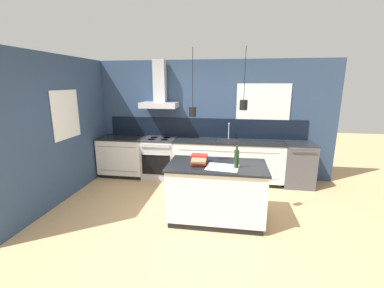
% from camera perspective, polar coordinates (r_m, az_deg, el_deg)
% --- Properties ---
extents(ground_plane, '(16.00, 16.00, 0.00)m').
position_cam_1_polar(ground_plane, '(4.30, -0.28, -16.00)').
color(ground_plane, tan).
rests_on(ground_plane, ground).
extents(wall_back, '(5.60, 2.10, 2.60)m').
position_cam_1_polar(wall_back, '(5.79, 2.27, 5.91)').
color(wall_back, navy).
rests_on(wall_back, ground_plane).
extents(wall_left, '(0.08, 3.80, 2.60)m').
position_cam_1_polar(wall_left, '(5.40, -25.43, 3.52)').
color(wall_left, navy).
rests_on(wall_left, ground_plane).
extents(counter_run_left, '(1.04, 0.64, 0.91)m').
position_cam_1_polar(counter_run_left, '(6.15, -15.00, -2.61)').
color(counter_run_left, black).
rests_on(counter_run_left, ground_plane).
extents(counter_run_sink, '(2.33, 0.64, 1.27)m').
position_cam_1_polar(counter_run_sink, '(5.64, 7.92, -3.72)').
color(counter_run_sink, black).
rests_on(counter_run_sink, ground_plane).
extents(oven_range, '(0.72, 0.66, 0.91)m').
position_cam_1_polar(oven_range, '(5.85, -7.16, -3.13)').
color(oven_range, '#B5B5BA').
rests_on(oven_range, ground_plane).
extents(dishwasher, '(0.60, 0.65, 0.91)m').
position_cam_1_polar(dishwasher, '(5.81, 22.49, -4.20)').
color(dishwasher, '#4C4C51').
rests_on(dishwasher, ground_plane).
extents(kitchen_island, '(1.49, 0.84, 0.91)m').
position_cam_1_polar(kitchen_island, '(4.08, 5.44, -10.58)').
color(kitchen_island, black).
rests_on(kitchen_island, ground_plane).
extents(bottle_on_island, '(0.07, 0.07, 0.34)m').
position_cam_1_polar(bottle_on_island, '(3.76, 9.86, -3.18)').
color(bottle_on_island, '#193319').
rests_on(bottle_on_island, kitchen_island).
extents(book_stack, '(0.26, 0.33, 0.09)m').
position_cam_1_polar(book_stack, '(3.89, 1.50, -3.84)').
color(book_stack, '#B2332D').
rests_on(book_stack, kitchen_island).
extents(red_supply_box, '(0.25, 0.17, 0.11)m').
position_cam_1_polar(red_supply_box, '(4.02, 1.62, -3.15)').
color(red_supply_box, red).
rests_on(red_supply_box, kitchen_island).
extents(paper_pile, '(0.50, 0.41, 0.01)m').
position_cam_1_polar(paper_pile, '(3.79, 6.77, -5.17)').
color(paper_pile, silver).
rests_on(paper_pile, kitchen_island).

